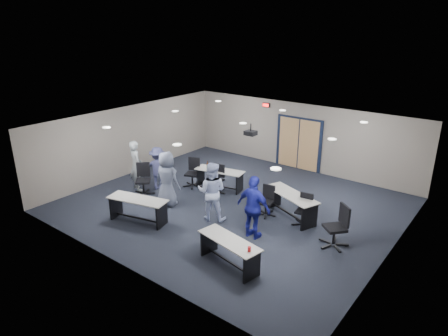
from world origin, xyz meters
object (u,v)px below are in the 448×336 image
Objects in this scene: chair_back_a at (192,173)px; chair_back_c at (266,201)px; table_back_right at (291,201)px; person_back at (158,168)px; person_navy at (254,207)px; table_front_left at (138,206)px; person_gray at (136,165)px; person_lightblue at (212,191)px; chair_loose_right at (335,226)px; table_back_left at (219,176)px; chair_back_b at (216,179)px; chair_back_d at (304,210)px; chair_loose_left at (143,180)px; table_front_right at (230,248)px; person_plaid at (167,179)px.

chair_back_a reaches higher than chair_back_c.
person_back is (-4.86, -0.93, 0.25)m from table_back_right.
table_front_left is at bearing 25.05° from person_navy.
person_back is (-0.80, -0.93, 0.26)m from chair_back_a.
person_lightblue is (3.60, -0.15, 0.00)m from person_gray.
table_front_left is at bearing -116.76° from chair_loose_right.
person_back is at bearing -151.29° from chair_back_a.
chair_back_b is (0.13, -0.35, 0.01)m from table_back_left.
chair_back_c is at bearing -69.27° from person_navy.
chair_back_d is at bearing -3.39° from chair_back_c.
chair_back_b is at bearing 160.71° from chair_back_c.
chair_loose_left is at bearing -142.38° from table_back_left.
table_back_right is 2.01× the size of chair_back_b.
table_front_left is 2.26m from person_lightblue.
chair_back_c is 0.61× the size of person_back.
table_front_right reaches higher than table_front_left.
person_navy is (3.84, -1.72, 0.39)m from chair_back_a.
table_front_right is at bearing -59.57° from chair_loose_left.
chair_back_b is (1.06, 0.09, -0.02)m from chair_back_a.
person_back is (0.05, 0.67, 0.23)m from chair_loose_left.
chair_loose_left is (-5.46, -1.38, 0.07)m from chair_back_d.
chair_back_b is at bearing -15.96° from chair_back_a.
chair_back_b is at bearing -30.17° from person_navy.
chair_loose_left is at bearing -138.36° from chair_back_a.
chair_loose_left is (-5.00, 1.64, 0.07)m from table_front_right.
chair_back_c is 1.51m from person_navy.
table_back_left is 1.84× the size of chair_back_b.
chair_loose_right is at bearing -34.38° from chair_loose_left.
table_front_right is at bearing -84.09° from chair_back_c.
chair_back_d is 2.78m from person_lightblue.
table_front_right is 0.90× the size of table_back_right.
chair_back_b is 2.54m from chair_loose_left.
chair_back_c is 2.46m from chair_loose_right.
table_front_left is at bearing -152.49° from chair_back_d.
chair_loose_left is 0.67m from person_gray.
chair_loose_right reaches higher than chair_back_c.
person_gray is at bearing -176.10° from chair_back_d.
person_gray and person_navy have the same top height.
person_lightblue is 1.00× the size of person_navy.
chair_back_d is 0.61× the size of person_back.
chair_loose_left is 4.69m from person_navy.
chair_back_d is (0.56, -0.23, -0.05)m from table_back_right.
table_front_left is 1.06× the size of person_plaid.
chair_back_a is at bearing 165.38° from chair_back_c.
chair_loose_left is 0.71× the size of person_back.
person_gray is 3.61m from person_lightblue.
chair_back_d is (3.56, -0.31, -0.02)m from chair_back_b.
person_plaid reaches higher than chair_back_c.
chair_loose_left is at bearing -133.14° from chair_loose_right.
chair_back_a is at bearing 20.83° from chair_loose_left.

